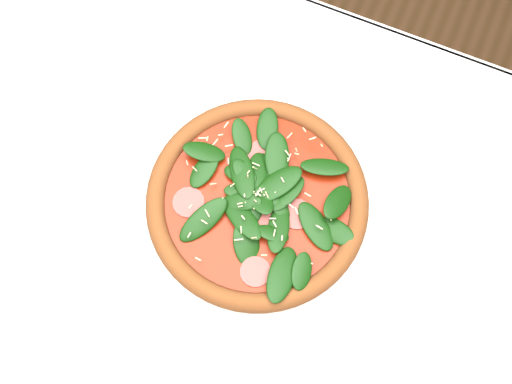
% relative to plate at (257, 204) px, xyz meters
% --- Properties ---
extents(ground, '(6.00, 6.00, 0.00)m').
position_rel_plate_xyz_m(ground, '(-0.04, -0.05, -0.76)').
color(ground, brown).
rests_on(ground, ground).
extents(dining_table, '(1.21, 0.81, 0.75)m').
position_rel_plate_xyz_m(dining_table, '(-0.04, -0.05, -0.11)').
color(dining_table, silver).
rests_on(dining_table, ground).
extents(plate, '(0.35, 0.35, 0.02)m').
position_rel_plate_xyz_m(plate, '(0.00, 0.00, 0.00)').
color(plate, white).
rests_on(plate, dining_table).
extents(pizza, '(0.38, 0.38, 0.04)m').
position_rel_plate_xyz_m(pizza, '(0.00, -0.00, 0.02)').
color(pizza, '#996125').
rests_on(pizza, plate).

